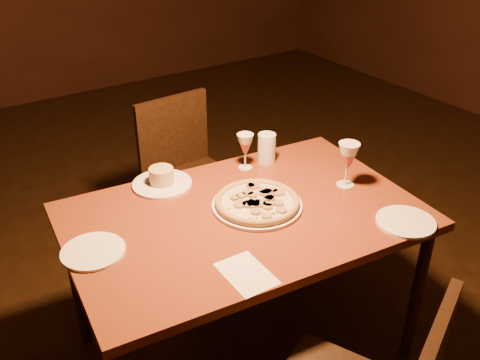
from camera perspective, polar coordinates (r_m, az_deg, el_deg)
floor at (r=2.59m, az=3.73°, el=-14.80°), size 7.00×7.00×0.00m
dining_table at (r=2.05m, az=0.39°, el=-4.97°), size 1.39×0.97×0.70m
chair_far at (r=2.79m, az=-5.64°, el=0.96°), size 0.44×0.44×0.85m
pizza_plate at (r=2.04m, az=1.83°, el=-2.39°), size 0.35×0.35×0.04m
ramekin_saucer at (r=2.21m, az=-8.34°, el=0.03°), size 0.24×0.24×0.08m
wine_glass_far at (r=2.29m, az=0.56°, el=3.08°), size 0.07×0.07×0.16m
wine_glass_right at (r=2.19m, az=11.37°, el=1.61°), size 0.09×0.09×0.19m
water_tumbler at (r=2.36m, az=2.87°, el=3.43°), size 0.08×0.08×0.13m
side_plate_left at (r=1.88m, az=-15.40°, el=-7.36°), size 0.22×0.22×0.01m
side_plate_near at (r=2.05m, az=17.26°, el=-4.29°), size 0.22×0.22×0.01m
menu_card at (r=1.73m, az=0.70°, el=-9.96°), size 0.14×0.20×0.00m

